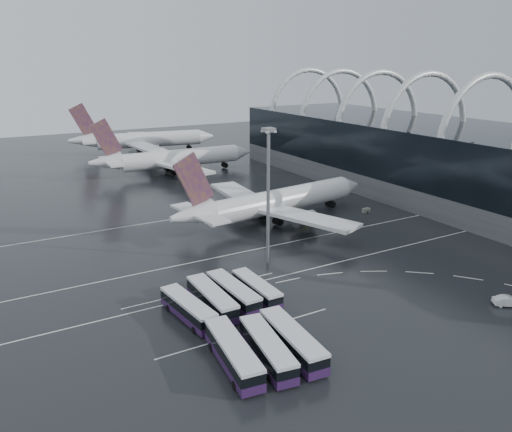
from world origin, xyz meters
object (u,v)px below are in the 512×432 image
bus_row_near_d (256,289)px  van_curve_a (277,369)px  airliner_gate_b (173,159)px  gse_cart_belly_e (285,210)px  bus_row_far_b (267,349)px  bus_row_near_a (188,308)px  bus_row_near_c (233,292)px  airliner_gate_c (142,140)px  bus_row_near_b (212,299)px  van_curve_c (509,301)px  floodlight_mast (268,180)px  bus_row_far_a (233,353)px  airliner_main (273,203)px  gse_cart_belly_d (366,210)px  bus_row_far_c (292,340)px  gse_cart_belly_c (305,221)px

bus_row_near_d → van_curve_a: bearing=156.7°
airliner_gate_b → gse_cart_belly_e: airliner_gate_b is taller
bus_row_near_d → bus_row_far_b: size_ratio=0.89×
bus_row_near_a → airliner_gate_b: bearing=-25.9°
bus_row_far_b → bus_row_near_c: bearing=-3.4°
airliner_gate_c → bus_row_near_b: size_ratio=4.45×
airliner_gate_b → airliner_gate_c: size_ratio=0.96×
bus_row_near_c → gse_cart_belly_e: bearing=-44.4°
airliner_gate_b → airliner_gate_c: 44.26m
airliner_gate_b → van_curve_c: bearing=-83.3°
airliner_gate_c → van_curve_a: (-33.23, -159.46, -4.67)m
van_curve_a → gse_cart_belly_e: size_ratio=2.23×
van_curve_c → gse_cart_belly_e: 60.44m
gse_cart_belly_e → floodlight_mast: bearing=-128.8°
bus_row_near_b → bus_row_far_a: bearing=165.3°
bus_row_near_d → airliner_main: bearing=-36.2°
airliner_gate_b → gse_cart_belly_e: bearing=-80.7°
bus_row_near_d → bus_row_far_a: 19.38m
airliner_main → gse_cart_belly_d: airliner_main is taller
bus_row_near_d → floodlight_mast: 21.09m
bus_row_near_a → gse_cart_belly_e: 57.73m
airliner_gate_b → bus_row_near_a: airliner_gate_b is taller
bus_row_near_a → bus_row_far_c: size_ratio=0.93×
bus_row_far_b → bus_row_far_c: (3.85, -0.04, 0.07)m
airliner_gate_b → gse_cart_belly_c: size_ratio=27.35×
airliner_gate_b → bus_row_far_c: size_ratio=4.09×
airliner_main → floodlight_mast: floodlight_mast is taller
bus_row_near_c → floodlight_mast: size_ratio=0.51×
airliner_main → bus_row_near_b: (-31.70, -33.00, -3.03)m
bus_row_near_d → floodlight_mast: size_ratio=0.47×
airliner_gate_c → bus_row_near_b: 143.86m
bus_row_far_a → van_curve_c: bearing=-92.1°
airliner_gate_b → bus_row_far_b: size_ratio=4.22×
bus_row_far_a → van_curve_a: bearing=-130.2°
airliner_gate_b → bus_row_near_b: (-30.01, -95.82, -3.21)m
airliner_gate_b → bus_row_near_b: 100.46m
airliner_gate_b → gse_cart_belly_e: size_ratio=25.97×
bus_row_far_b → van_curve_c: bus_row_far_b is taller
bus_row_near_d → gse_cart_belly_c: (29.73, 28.45, -1.07)m
bus_row_near_a → bus_row_near_d: bus_row_near_a is taller
airliner_gate_c → floodlight_mast: 129.58m
van_curve_c → floodlight_mast: 44.75m
van_curve_c → gse_cart_belly_c: size_ratio=2.31×
airliner_main → bus_row_near_a: size_ratio=4.37×
bus_row_far_a → bus_row_far_b: size_ratio=1.04×
van_curve_c → gse_cart_belly_c: (-3.83, 50.84, -0.23)m
bus_row_far_a → van_curve_a: 5.99m
airliner_gate_c → gse_cart_belly_e: 102.32m
bus_row_far_a → bus_row_far_b: (4.40, -1.17, -0.09)m
airliner_gate_b → gse_cart_belly_c: 68.03m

